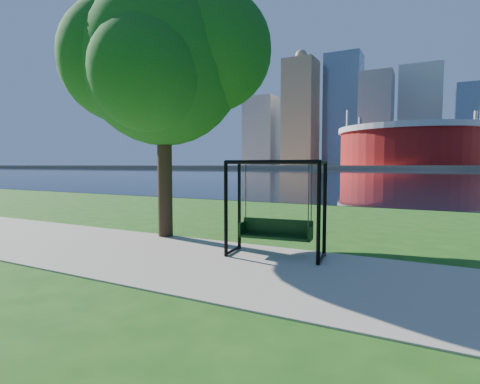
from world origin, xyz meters
The scene contains 8 objects.
ground centered at (0.00, 0.00, 0.00)m, with size 900.00×900.00×0.00m, color #1E5114.
path centered at (0.00, -0.50, 0.01)m, with size 120.00×4.00×0.03m, color #9E937F.
river centered at (0.00, 102.00, 0.01)m, with size 900.00×180.00×0.02m, color black.
far_bank centered at (0.00, 306.00, 1.00)m, with size 900.00×228.00×2.00m, color #937F60.
stadium centered at (-10.00, 235.00, 14.23)m, with size 83.00×83.00×32.00m.
skyline centered at (-4.27, 319.39, 35.89)m, with size 392.00×66.00×96.50m.
swing centered at (0.60, 0.63, 1.06)m, with size 2.23×1.17×2.19m.
park_tree centered at (-3.19, 1.42, 5.03)m, with size 5.83×5.26×7.24m.
Camera 1 is at (3.77, -7.12, 2.07)m, focal length 28.00 mm.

